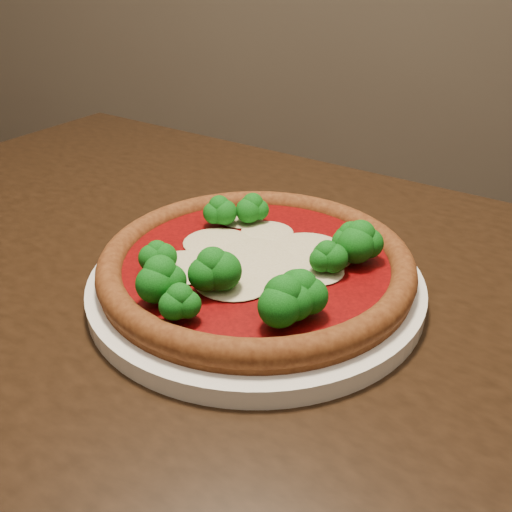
# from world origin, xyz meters

# --- Properties ---
(dining_table) EXTENTS (1.33, 1.07, 0.75)m
(dining_table) POSITION_xyz_m (-0.10, 0.08, 0.64)
(dining_table) COLOR black
(dining_table) RESTS_ON floor
(plate) EXTENTS (0.33, 0.33, 0.02)m
(plate) POSITION_xyz_m (-0.07, 0.06, 0.76)
(plate) COLOR white
(plate) RESTS_ON dining_table
(pizza) EXTENTS (0.31, 0.31, 0.06)m
(pizza) POSITION_xyz_m (-0.06, 0.06, 0.78)
(pizza) COLOR brown
(pizza) RESTS_ON plate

